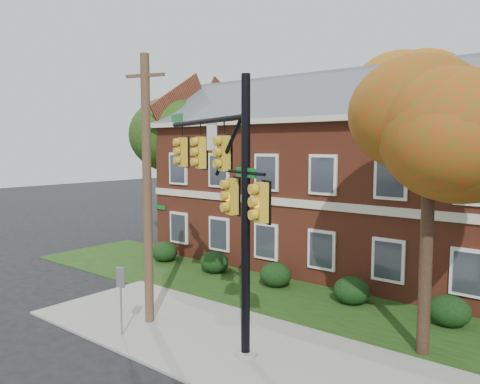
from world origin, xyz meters
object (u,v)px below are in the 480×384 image
Objects in this scene: hedge_far_right at (449,311)px; sign_post at (121,290)px; hedge_center at (275,275)px; hedge_far_left at (164,252)px; tree_near_right at (438,121)px; hedge_right at (352,291)px; hedge_left at (214,262)px; utility_pole at (147,190)px; apartment_building at (335,166)px; tree_far_rear at (417,99)px; traffic_signal at (223,182)px; tree_left_rear at (183,135)px.

hedge_far_right is 0.63× the size of sign_post.
hedge_center and hedge_far_right have the same top height.
hedge_far_left is 0.16× the size of tree_near_right.
hedge_far_right is (14.00, 0.00, 0.00)m from hedge_far_left.
sign_post reaches higher than hedge_center.
hedge_left is at bearing 180.00° from hedge_right.
hedge_left is at bearing 93.25° from utility_pole.
hedge_left is 1.00× the size of hedge_center.
apartment_building is 13.43× the size of hedge_center.
apartment_building is 1.63× the size of tree_far_rear.
hedge_far_right is at bearing 0.00° from hedge_right.
hedge_center is at bearing 132.31° from traffic_signal.
traffic_signal is at bearing -39.80° from tree_left_rear.
apartment_building reaches higher than hedge_center.
hedge_far_left is 0.12× the size of tree_far_rear.
tree_near_right is (7.22, -8.09, 1.68)m from apartment_building.
tree_left_rear is 3.97× the size of sign_post.
apartment_building reaches higher than utility_pole.
apartment_building reaches higher than traffic_signal.
tree_left_rear is 0.99× the size of utility_pole.
apartment_building reaches higher than hedge_left.
tree_left_rear is (-13.23, 4.14, 6.16)m from hedge_right.
hedge_center is at bearing 158.58° from tree_near_right.
tree_far_rear reaches higher than utility_pole.
tree_left_rear is at bearing 123.42° from hedge_far_left.
hedge_left and hedge_right have the same top height.
hedge_far_left is 10.50m from hedge_right.
utility_pole is (-4.48, -6.08, 4.02)m from hedge_right.
hedge_left is at bearing -33.59° from tree_left_rear.
tree_near_right reaches higher than sign_post.
hedge_far_left is at bearing -122.50° from tree_far_rear.
apartment_building is at bearing 65.81° from utility_pole.
hedge_far_left is 0.16× the size of tree_left_rear.
hedge_left is 16.25m from tree_far_rear.
hedge_far_right is at bearing -66.63° from tree_far_rear.
tree_left_rear is 14.40m from tree_far_rear.
hedge_right is at bearing 34.37° from utility_pole.
traffic_signal is (-5.14, -5.52, 4.39)m from hedge_far_right.
tree_far_rear reaches higher than hedge_center.
tree_far_rear is 19.79m from utility_pole.
tree_left_rear is 15.52m from sign_post.
tree_left_rear is (-16.73, 4.14, 6.16)m from hedge_far_right.
hedge_center is 1.00× the size of hedge_far_right.
traffic_signal is (11.59, -9.65, -1.76)m from tree_left_rear.
tree_near_right is at bearing -69.73° from tree_far_rear.
utility_pole is (8.75, -10.22, -2.14)m from tree_left_rear.
hedge_center is 7.29m from traffic_signal.
tree_left_rear is at bearing -173.46° from apartment_building.
hedge_right is 1.00× the size of hedge_far_right.
apartment_building is at bearing -99.71° from tree_far_rear.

